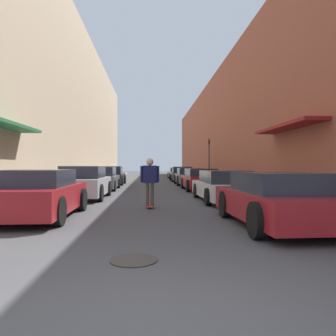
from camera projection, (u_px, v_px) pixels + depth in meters
ground at (150, 184)px, 24.74m from camera, size 121.19×121.19×0.00m
curb_strip_left at (98, 180)px, 29.97m from camera, size 1.80×55.09×0.12m
curb_strip_right at (201, 180)px, 30.51m from camera, size 1.80×55.09×0.12m
building_row_left at (65, 106)px, 29.76m from camera, size 4.90×55.09×13.61m
building_row_right at (232, 130)px, 30.63m from camera, size 4.90×55.09×9.54m
parked_car_left_0 at (40, 194)px, 8.74m from camera, size 1.85×4.23×1.29m
parked_car_left_1 at (84, 183)px, 13.84m from camera, size 1.89×4.16×1.38m
parked_car_left_2 at (100, 179)px, 18.94m from camera, size 2.07×4.16×1.33m
parked_car_left_3 at (111, 176)px, 24.22m from camera, size 2.04×4.22×1.36m
parked_car_right_0 at (274, 200)px, 7.52m from camera, size 1.86×4.28×1.25m
parked_car_right_1 at (223, 186)px, 12.83m from camera, size 1.89×4.67×1.21m
parked_car_right_2 at (200, 180)px, 18.70m from camera, size 1.86×4.49×1.23m
parked_car_right_3 at (189, 177)px, 23.84m from camera, size 2.02×4.12×1.23m
parked_car_right_4 at (182, 174)px, 29.33m from camera, size 2.01×3.97×1.31m
parked_car_right_5 at (178, 173)px, 34.72m from camera, size 2.02×4.44×1.19m
skateboarder at (150, 177)px, 10.84m from camera, size 0.63×0.78×1.65m
manhole_cover at (134, 260)px, 4.81m from camera, size 0.70×0.70×0.02m
traffic_light at (209, 155)px, 27.87m from camera, size 0.16×0.22×3.56m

